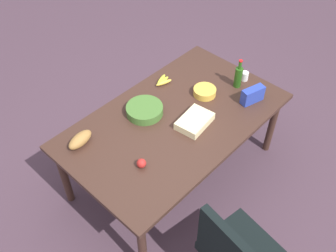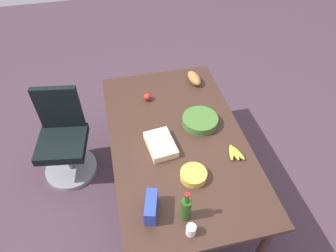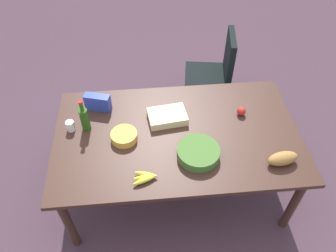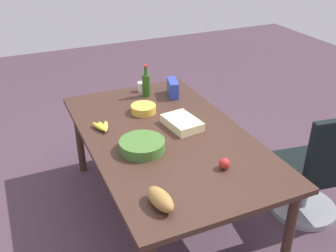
# 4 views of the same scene
# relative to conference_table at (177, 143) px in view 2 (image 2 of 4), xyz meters

# --- Properties ---
(ground_plane) EXTENTS (10.00, 10.00, 0.00)m
(ground_plane) POSITION_rel_conference_table_xyz_m (0.00, 0.00, -0.69)
(ground_plane) COLOR #48333F
(conference_table) EXTENTS (2.02, 1.19, 0.76)m
(conference_table) POSITION_rel_conference_table_xyz_m (0.00, 0.00, 0.00)
(conference_table) COLOR #3C251D
(conference_table) RESTS_ON ground
(office_chair) EXTENTS (0.56, 0.56, 0.99)m
(office_chair) POSITION_rel_conference_table_xyz_m (-0.51, -1.08, -0.31)
(office_chair) COLOR gray
(office_chair) RESTS_ON ground
(sheet_cake) EXTENTS (0.34, 0.26, 0.07)m
(sheet_cake) POSITION_rel_conference_table_xyz_m (0.07, -0.17, 0.10)
(sheet_cake) COLOR beige
(sheet_cake) RESTS_ON conference_table
(wine_bottle) EXTENTS (0.08, 0.08, 0.30)m
(wine_bottle) POSITION_rel_conference_table_xyz_m (0.75, -0.13, 0.18)
(wine_bottle) COLOR #255415
(wine_bottle) RESTS_ON conference_table
(apple_red) EXTENTS (0.08, 0.08, 0.08)m
(apple_red) POSITION_rel_conference_table_xyz_m (-0.57, -0.17, 0.11)
(apple_red) COLOR #B02420
(apple_red) RESTS_ON conference_table
(bread_loaf) EXTENTS (0.25, 0.14, 0.10)m
(bread_loaf) POSITION_rel_conference_table_xyz_m (-0.75, 0.37, 0.12)
(bread_loaf) COLOR olive
(bread_loaf) RESTS_ON conference_table
(chip_bowl) EXTENTS (0.21, 0.21, 0.07)m
(chip_bowl) POSITION_rel_conference_table_xyz_m (0.44, 0.02, 0.10)
(chip_bowl) COLOR gold
(chip_bowl) RESTS_ON conference_table
(banana_bunch) EXTENTS (0.19, 0.14, 0.04)m
(banana_bunch) POSITION_rel_conference_table_xyz_m (0.29, 0.43, 0.09)
(banana_bunch) COLOR yellow
(banana_bunch) RESTS_ON conference_table
(paper_cup) EXTENTS (0.07, 0.07, 0.09)m
(paper_cup) POSITION_rel_conference_table_xyz_m (0.87, -0.12, 0.11)
(paper_cup) COLOR white
(paper_cup) RESTS_ON conference_table
(salad_bowl) EXTENTS (0.40, 0.40, 0.08)m
(salad_bowl) POSITION_rel_conference_table_xyz_m (-0.13, 0.25, 0.11)
(salad_bowl) COLOR #426D2C
(salad_bowl) RESTS_ON conference_table
(chip_bag_blue) EXTENTS (0.23, 0.14, 0.15)m
(chip_bag_blue) POSITION_rel_conference_table_xyz_m (0.66, -0.36, 0.14)
(chip_bag_blue) COLOR #2940AC
(chip_bag_blue) RESTS_ON conference_table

